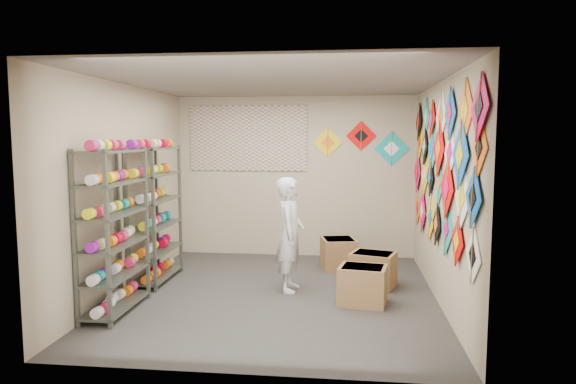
# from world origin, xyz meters

# --- Properties ---
(ground) EXTENTS (4.50, 4.50, 0.00)m
(ground) POSITION_xyz_m (0.00, 0.00, 0.00)
(ground) COLOR #33302C
(room_walls) EXTENTS (4.50, 4.50, 4.50)m
(room_walls) POSITION_xyz_m (0.00, 0.00, 1.64)
(room_walls) COLOR tan
(room_walls) RESTS_ON ground
(shelf_rack_front) EXTENTS (0.40, 1.10, 1.90)m
(shelf_rack_front) POSITION_xyz_m (-1.78, -0.85, 0.95)
(shelf_rack_front) COLOR #4C5147
(shelf_rack_front) RESTS_ON ground
(shelf_rack_back) EXTENTS (0.40, 1.10, 1.90)m
(shelf_rack_back) POSITION_xyz_m (-1.78, 0.45, 0.95)
(shelf_rack_back) COLOR #4C5147
(shelf_rack_back) RESTS_ON ground
(string_spools) EXTENTS (0.12, 2.36, 0.12)m
(string_spools) POSITION_xyz_m (-1.78, -0.20, 1.05)
(string_spools) COLOR #E1265B
(string_spools) RESTS_ON ground
(kite_wall_display) EXTENTS (0.06, 4.33, 1.99)m
(kite_wall_display) POSITION_xyz_m (1.98, 0.01, 1.66)
(kite_wall_display) COLOR white
(kite_wall_display) RESTS_ON room_walls
(back_wall_kites) EXTENTS (1.58, 0.02, 0.75)m
(back_wall_kites) POSITION_xyz_m (1.14, 2.24, 1.92)
(back_wall_kites) COLOR yellow
(back_wall_kites) RESTS_ON room_walls
(poster) EXTENTS (2.00, 0.01, 1.10)m
(poster) POSITION_xyz_m (-0.80, 2.23, 2.00)
(poster) COLOR #724CA5
(poster) RESTS_ON room_walls
(shopkeeper) EXTENTS (0.57, 0.40, 1.50)m
(shopkeeper) POSITION_xyz_m (0.14, 0.21, 0.75)
(shopkeeper) COLOR silver
(shopkeeper) RESTS_ON ground
(carton_a) EXTENTS (0.63, 0.55, 0.46)m
(carton_a) POSITION_xyz_m (1.07, -0.24, 0.23)
(carton_a) COLOR olive
(carton_a) RESTS_ON ground
(carton_b) EXTENTS (0.68, 0.62, 0.47)m
(carton_b) POSITION_xyz_m (1.24, 0.50, 0.23)
(carton_b) COLOR olive
(carton_b) RESTS_ON ground
(carton_c) EXTENTS (0.59, 0.63, 0.47)m
(carton_c) POSITION_xyz_m (0.76, 1.38, 0.24)
(carton_c) COLOR olive
(carton_c) RESTS_ON ground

